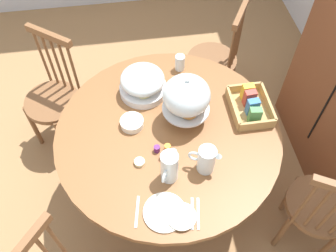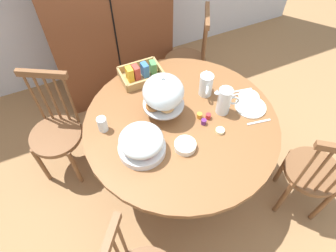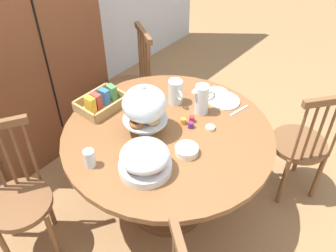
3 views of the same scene
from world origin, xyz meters
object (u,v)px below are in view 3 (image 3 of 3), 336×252
orange_juice_pitcher (202,100)px  milk_pitcher (175,93)px  fruit_platter_covered (145,159)px  china_plate_small (218,93)px  butter_dish (210,128)px  windsor_chair_far_side (131,88)px  dining_table (168,153)px  cereal_bowl (187,150)px  china_plate_large (224,101)px  windsor_chair_facing_door (300,146)px  cereal_basket (101,102)px  drinking_glass (90,158)px  windsor_chair_near_window (19,201)px  pastry_stand_with_dome (144,106)px  wooden_armoire (22,40)px

orange_juice_pitcher → milk_pitcher: bearing=97.2°
fruit_platter_covered → china_plate_small: (0.87, 0.10, -0.07)m
milk_pitcher → butter_dish: milk_pitcher is taller
windsor_chair_far_side → dining_table: bearing=-120.6°
china_plate_small → cereal_bowl: size_ratio=1.07×
fruit_platter_covered → butter_dish: (0.52, -0.08, -0.07)m
china_plate_large → cereal_bowl: cereal_bowl is taller
windsor_chair_facing_door → fruit_platter_covered: (-1.08, 0.51, 0.37)m
dining_table → china_plate_small: bearing=-1.1°
cereal_bowl → butter_dish: (0.27, 0.02, -0.01)m
windsor_chair_far_side → cereal_basket: bearing=-151.6°
milk_pitcher → drinking_glass: bearing=-179.2°
drinking_glass → butter_dish: bearing=-26.1°
dining_table → windsor_chair_near_window: windsor_chair_near_window is taller
cereal_basket → china_plate_large: bearing=-46.1°
windsor_chair_facing_door → china_plate_small: windsor_chair_facing_door is taller
china_plate_large → cereal_basket: bearing=133.9°
pastry_stand_with_dome → milk_pitcher: size_ratio=1.97×
windsor_chair_facing_door → cereal_bowl: windsor_chair_facing_door is taller
pastry_stand_with_dome → china_plate_small: (0.62, -0.13, -0.18)m
orange_juice_pitcher → china_plate_small: (0.24, 0.03, -0.08)m
windsor_chair_far_side → china_plate_large: bearing=-89.5°
wooden_armoire → pastry_stand_with_dome: (0.03, -1.22, -0.05)m
windsor_chair_near_window → wooden_armoire: bearing=49.4°
fruit_platter_covered → cereal_basket: 0.68m
china_plate_small → windsor_chair_near_window: bearing=159.5°
windsor_chair_facing_door → china_plate_large: bearing=115.2°
orange_juice_pitcher → china_plate_large: orange_juice_pitcher is taller
fruit_platter_covered → drinking_glass: (-0.17, 0.27, -0.03)m
windsor_chair_near_window → fruit_platter_covered: bearing=-50.8°
windsor_chair_far_side → drinking_glass: windsor_chair_far_side is taller
wooden_armoire → pastry_stand_with_dome: wooden_armoire is taller
wooden_armoire → china_plate_small: wooden_armoire is taller
milk_pitcher → china_plate_large: size_ratio=0.79×
windsor_chair_facing_door → china_plate_small: bearing=108.9°
dining_table → orange_juice_pitcher: bearing=-7.1°
windsor_chair_far_side → fruit_platter_covered: windsor_chair_far_side is taller
dining_table → cereal_basket: 0.57m
fruit_platter_covered → cereal_basket: bearing=69.0°
cereal_bowl → orange_juice_pitcher: bearing=24.1°
cereal_bowl → windsor_chair_facing_door: bearing=-26.5°
dining_table → fruit_platter_covered: fruit_platter_covered is taller
china_plate_large → china_plate_small: china_plate_small is taller
pastry_stand_with_dome → cereal_bowl: 0.37m
drinking_glass → butter_dish: 0.78m
pastry_stand_with_dome → butter_dish: 0.45m
cereal_basket → china_plate_small: (0.63, -0.53, -0.02)m
windsor_chair_far_side → milk_pitcher: size_ratio=5.59×
windsor_chair_facing_door → orange_juice_pitcher: windsor_chair_facing_door is taller
pastry_stand_with_dome → cereal_basket: pastry_stand_with_dome is taller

